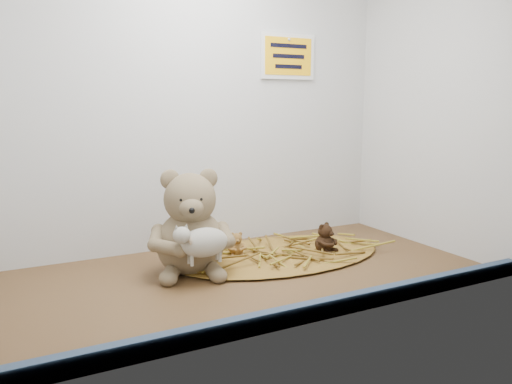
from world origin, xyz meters
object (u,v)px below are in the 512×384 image
mini_teddy_tan (236,243)px  main_teddy (190,221)px  toy_lamb (204,242)px  mini_teddy_brown (324,236)px

mini_teddy_tan → main_teddy: bearing=-145.9°
toy_lamb → mini_teddy_tan: (14.55, 14.07, -5.45)cm
toy_lamb → mini_teddy_brown: toy_lamb is taller
mini_teddy_brown → mini_teddy_tan: bearing=132.4°
main_teddy → mini_teddy_brown: 38.16cm
mini_teddy_brown → main_teddy: bearing=147.4°
toy_lamb → mini_teddy_brown: size_ratio=1.84×
main_teddy → mini_teddy_brown: (37.24, -3.46, -7.60)cm
main_teddy → toy_lamb: size_ratio=1.73×
toy_lamb → mini_teddy_tan: bearing=44.0°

